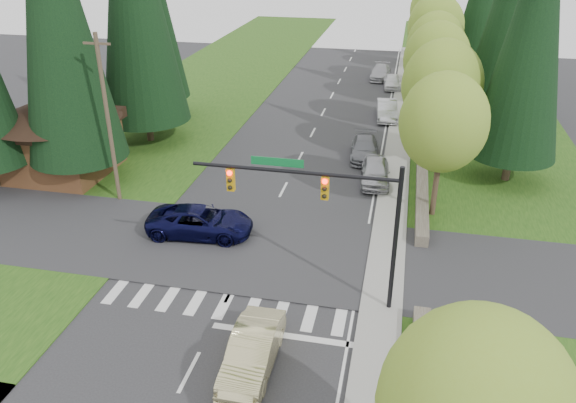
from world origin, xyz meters
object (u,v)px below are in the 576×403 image
(sedan_champagne, at_px, (253,351))
(parked_car_c, at_px, (387,110))
(parked_car_b, at_px, (365,149))
(parked_car_d, at_px, (392,81))
(parked_car_e, at_px, (381,72))
(parked_car_a, at_px, (375,172))
(suv_navy, at_px, (200,222))

(sedan_champagne, relative_size, parked_car_c, 0.98)
(parked_car_b, xyz_separation_m, parked_car_d, (1.07, 19.43, -0.00))
(parked_car_e, bearing_deg, parked_car_a, -86.38)
(sedan_champagne, relative_size, parked_car_d, 1.16)
(sedan_champagne, bearing_deg, parked_car_c, 83.63)
(parked_car_c, height_order, parked_car_e, parked_car_c)
(parked_car_d, height_order, parked_car_e, parked_car_e)
(sedan_champagne, relative_size, parked_car_a, 1.04)
(sedan_champagne, distance_m, parked_car_c, 31.67)
(parked_car_a, bearing_deg, suv_navy, -138.80)
(parked_car_a, xyz_separation_m, parked_car_e, (-1.40, 27.18, -0.06))
(parked_car_b, bearing_deg, parked_car_e, 86.98)
(sedan_champagne, distance_m, suv_navy, 10.70)
(parked_car_e, bearing_deg, sedan_champagne, -91.74)
(parked_car_c, bearing_deg, parked_car_d, 84.65)
(parked_car_b, distance_m, parked_car_e, 23.01)
(parked_car_b, height_order, parked_car_d, parked_car_b)
(parked_car_d, bearing_deg, parked_car_c, -94.49)
(parked_car_a, distance_m, parked_car_d, 23.61)
(suv_navy, relative_size, parked_car_a, 1.26)
(sedan_champagne, height_order, parked_car_e, sedan_champagne)
(parked_car_a, xyz_separation_m, parked_car_c, (0.00, 13.47, 0.01))
(parked_car_a, bearing_deg, sedan_champagne, -104.40)
(suv_navy, distance_m, parked_car_c, 23.93)
(suv_navy, bearing_deg, parked_car_b, -35.18)
(suv_navy, height_order, parked_car_e, suv_navy)
(parked_car_b, bearing_deg, sedan_champagne, -99.61)
(parked_car_b, height_order, parked_car_e, parked_car_e)
(parked_car_a, relative_size, parked_car_d, 1.12)
(parked_car_c, bearing_deg, parked_car_b, -101.90)
(parked_car_b, bearing_deg, suv_navy, -124.43)
(parked_car_e, bearing_deg, suv_navy, -100.86)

